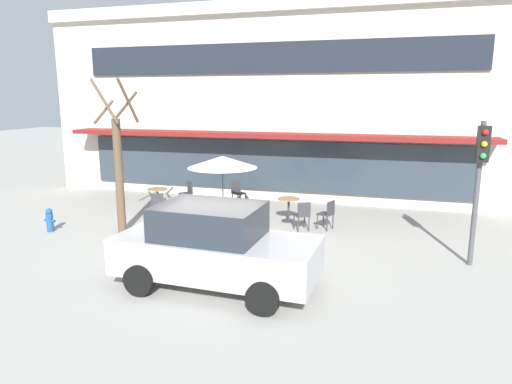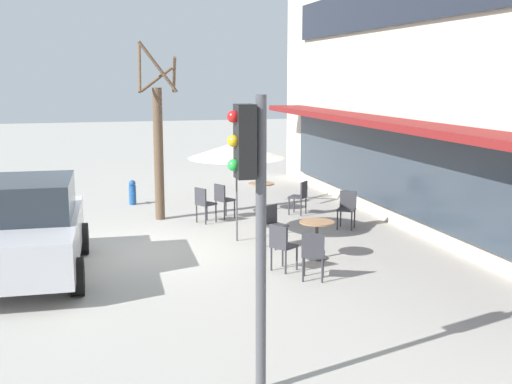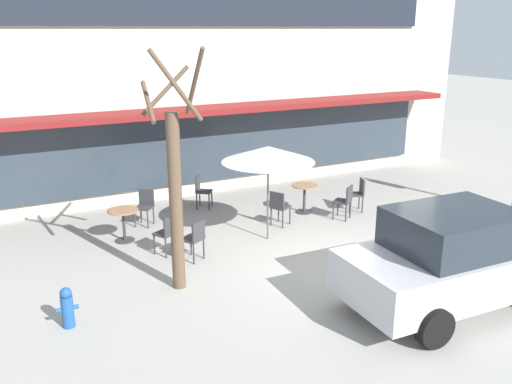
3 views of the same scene
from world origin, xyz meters
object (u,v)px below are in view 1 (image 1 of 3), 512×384
patio_umbrella_green_folded (222,162)px  cafe_table_near_wall (158,196)px  cafe_chair_2 (250,207)px  cafe_chair_5 (160,209)px  fire_hydrant (50,220)px  cafe_chair_4 (238,191)px  street_tree (119,167)px  cafe_chair_0 (187,192)px  cafe_chair_3 (328,213)px  traffic_light_pole (480,170)px  cafe_table_streetside (289,206)px  cafe_chair_1 (157,204)px  cafe_chair_6 (303,214)px  parked_sedan (215,246)px

patio_umbrella_green_folded → cafe_table_near_wall: bearing=154.7°
cafe_chair_2 → cafe_chair_5: bearing=-159.0°
cafe_chair_5 → fire_hydrant: bearing=-151.7°
cafe_chair_4 → fire_hydrant: (-4.28, -4.72, -0.17)m
street_tree → cafe_chair_0: bearing=83.2°
cafe_table_near_wall → cafe_chair_2: cafe_chair_2 is taller
cafe_chair_4 → cafe_chair_2: bearing=-62.1°
cafe_chair_5 → cafe_chair_3: bearing=11.3°
cafe_chair_5 → traffic_light_pole: bearing=-7.1°
cafe_chair_4 → cafe_table_streetside: bearing=-35.6°
cafe_chair_1 → cafe_chair_5: same height
cafe_chair_1 → cafe_chair_3: size_ratio=1.00×
cafe_chair_0 → cafe_chair_3: (5.33, -1.62, 0.00)m
cafe_chair_4 → traffic_light_pole: 8.61m
cafe_chair_3 → cafe_chair_6: bearing=-152.1°
cafe_chair_5 → traffic_light_pole: (8.71, -1.09, 1.77)m
cafe_chair_0 → cafe_chair_3: size_ratio=1.00×
cafe_table_streetside → fire_hydrant: size_ratio=1.08×
cafe_chair_4 → cafe_chair_3: bearing=-31.5°
patio_umbrella_green_folded → traffic_light_pole: traffic_light_pole is taller
parked_sedan → fire_hydrant: parked_sedan is taller
cafe_chair_3 → fire_hydrant: bearing=-162.2°
cafe_chair_5 → cafe_chair_2: bearing=21.0°
cafe_chair_3 → cafe_chair_4: 4.21m
cafe_chair_2 → cafe_table_near_wall: bearing=168.1°
cafe_chair_5 → fire_hydrant: (-2.83, -1.52, -0.17)m
cafe_table_streetside → patio_umbrella_green_folded: (-1.78, -1.21, 1.51)m
cafe_table_near_wall → cafe_chair_3: (6.08, -0.77, 0.01)m
fire_hydrant → cafe_chair_2: bearing=24.9°
cafe_table_streetside → cafe_chair_1: 4.24m
cafe_table_streetside → cafe_chair_3: (1.32, -0.57, 0.01)m
traffic_light_pole → fire_hydrant: (-11.53, -0.43, -1.94)m
patio_umbrella_green_folded → cafe_chair_0: patio_umbrella_green_folded is taller
cafe_chair_4 → traffic_light_pole: (7.25, -4.29, 1.77)m
cafe_chair_4 → cafe_chair_5: size_ratio=1.00×
patio_umbrella_green_folded → traffic_light_pole: (6.76, -1.46, 0.27)m
cafe_table_streetside → cafe_chair_0: bearing=165.3°
cafe_table_streetside → parked_sedan: (-0.38, -5.46, 0.36)m
cafe_chair_3 → traffic_light_pole: traffic_light_pole is taller
cafe_chair_6 → traffic_light_pole: (4.35, -1.73, 1.77)m
patio_umbrella_green_folded → cafe_chair_1: bearing=175.0°
cafe_chair_5 → parked_sedan: parked_sedan is taller
cafe_table_near_wall → cafe_chair_0: 1.13m
cafe_table_streetside → cafe_chair_4: 2.79m
cafe_chair_0 → cafe_chair_1: same height
patio_umbrella_green_folded → fire_hydrant: bearing=-158.4°
cafe_chair_5 → fire_hydrant: 3.21m
cafe_table_near_wall → traffic_light_pole: 10.31m
patio_umbrella_green_folded → parked_sedan: 4.62m
cafe_chair_4 → parked_sedan: size_ratio=0.21×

